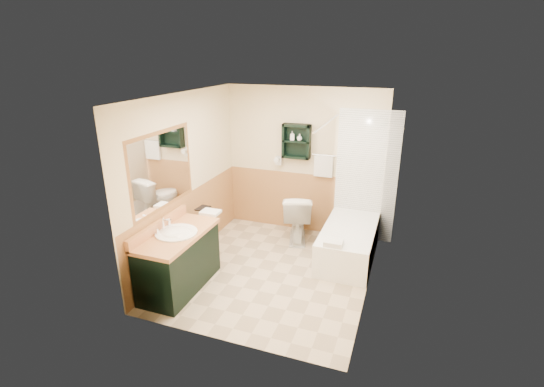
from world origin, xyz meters
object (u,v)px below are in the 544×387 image
at_px(hair_dryer, 279,161).
at_px(toilet, 297,217).
at_px(vanity_book, 198,201).
at_px(bathtub, 349,242).
at_px(soap_bottle_b, 300,138).
at_px(soap_bottle_a, 292,138).
at_px(wall_shelf, 296,141).
at_px(vanity, 179,261).

height_order(hair_dryer, toilet, hair_dryer).
height_order(hair_dryer, vanity_book, hair_dryer).
height_order(bathtub, soap_bottle_b, soap_bottle_b).
bearing_deg(soap_bottle_a, bathtub, -30.52).
height_order(toilet, soap_bottle_a, soap_bottle_a).
height_order(bathtub, vanity_book, vanity_book).
bearing_deg(soap_bottle_a, soap_bottle_b, 0.00).
bearing_deg(hair_dryer, wall_shelf, -4.76).
height_order(toilet, vanity_book, vanity_book).
bearing_deg(soap_bottle_a, wall_shelf, 4.12).
relative_size(vanity, bathtub, 0.81).
xyz_separation_m(hair_dryer, soap_bottle_b, (0.35, -0.03, 0.41)).
xyz_separation_m(wall_shelf, bathtub, (1.03, -0.65, -1.31)).
bearing_deg(vanity_book, bathtub, 22.48).
height_order(wall_shelf, vanity_book, wall_shelf).
height_order(soap_bottle_a, soap_bottle_b, soap_bottle_b).
relative_size(bathtub, soap_bottle_a, 10.35).
bearing_deg(vanity_book, soap_bottle_a, 57.57).
bearing_deg(hair_dryer, soap_bottle_b, -4.85).
bearing_deg(toilet, bathtub, 144.74).
bearing_deg(vanity, hair_dryer, 74.85).
bearing_deg(vanity, soap_bottle_a, 69.15).
relative_size(vanity, toilet, 1.52).
relative_size(hair_dryer, toilet, 0.30).
bearing_deg(toilet, soap_bottle_b, -90.12).
bearing_deg(vanity, bathtub, 38.42).
height_order(wall_shelf, bathtub, wall_shelf).
bearing_deg(hair_dryer, toilet, -38.66).
xyz_separation_m(hair_dryer, vanity, (-0.59, -2.20, -0.81)).
height_order(vanity, soap_bottle_a, soap_bottle_a).
xyz_separation_m(bathtub, toilet, (-0.88, 0.32, 0.15)).
relative_size(bathtub, vanity_book, 7.01).
height_order(vanity, vanity_book, vanity_book).
distance_m(hair_dryer, vanity, 2.42).
bearing_deg(soap_bottle_a, toilet, -56.94).
distance_m(vanity_book, soap_bottle_b, 1.89).
xyz_separation_m(vanity_book, soap_bottle_a, (0.99, 1.34, 0.72)).
xyz_separation_m(vanity, bathtub, (1.92, 1.52, -0.14)).
relative_size(toilet, vanity_book, 3.72).
bearing_deg(bathtub, soap_bottle_b, 146.41).
relative_size(toilet, soap_bottle_b, 7.42).
xyz_separation_m(vanity, toilet, (1.04, 1.85, 0.01)).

